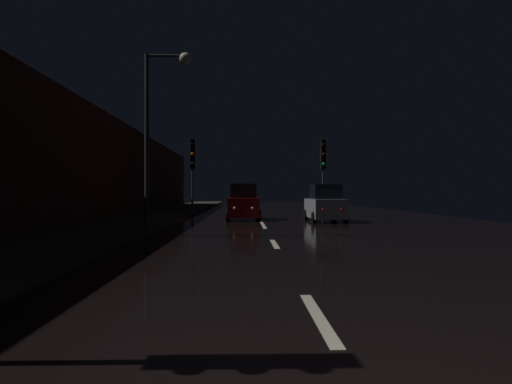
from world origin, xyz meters
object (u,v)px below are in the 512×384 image
at_px(traffic_light_far_left, 192,160).
at_px(car_parked_right_far, 325,205).
at_px(traffic_light_far_right, 323,161).
at_px(streetlamp_overhead, 160,113).
at_px(car_approaching_headlights, 244,203).

relative_size(traffic_light_far_left, car_parked_right_far, 1.26).
bearing_deg(traffic_light_far_left, car_parked_right_far, 48.60).
relative_size(traffic_light_far_right, car_parked_right_far, 1.26).
distance_m(streetlamp_overhead, car_parked_right_far, 10.97).
bearing_deg(traffic_light_far_right, streetlamp_overhead, -41.15).
height_order(traffic_light_far_right, streetlamp_overhead, streetlamp_overhead).
xyz_separation_m(traffic_light_far_right, car_approaching_headlights, (-5.22, -2.98, -2.71)).
relative_size(traffic_light_far_left, car_approaching_headlights, 1.22).
height_order(streetlamp_overhead, car_parked_right_far, streetlamp_overhead).
bearing_deg(car_approaching_headlights, car_parked_right_far, 69.03).
height_order(traffic_light_far_left, streetlamp_overhead, streetlamp_overhead).
xyz_separation_m(traffic_light_far_left, traffic_light_far_right, (8.55, 0.09, -0.00)).
xyz_separation_m(traffic_light_far_left, car_approaching_headlights, (3.32, -2.89, -2.72)).
bearing_deg(traffic_light_far_right, car_parked_right_far, -16.02).
distance_m(traffic_light_far_left, streetlamp_overhead, 11.81).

